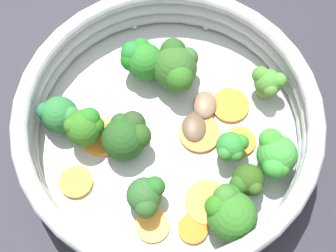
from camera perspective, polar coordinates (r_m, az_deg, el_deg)
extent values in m
plane|color=#23232B|center=(0.50, 0.00, -1.44)|extent=(4.00, 4.00, 0.00)
cylinder|color=#B2B5B7|center=(0.50, 0.00, -1.08)|extent=(0.28, 0.28, 0.02)
torus|color=#B1B1B8|center=(0.48, 0.00, -0.30)|extent=(0.30, 0.30, 0.02)
torus|color=#B1B1B8|center=(0.46, 0.00, 0.54)|extent=(0.30, 0.30, 0.02)
torus|color=#B1B1B8|center=(0.45, 0.00, 1.45)|extent=(0.30, 0.30, 0.02)
sphere|color=#B5B9B2|center=(0.55, 4.67, 12.00)|extent=(0.01, 0.01, 0.01)
sphere|color=#B4B7BA|center=(0.55, -4.15, 12.14)|extent=(0.01, 0.01, 0.01)
cylinder|color=orange|center=(0.46, -1.89, -12.01)|extent=(0.05, 0.05, 0.00)
cylinder|color=orange|center=(0.49, -8.16, -0.94)|extent=(0.05, 0.05, 0.01)
cylinder|color=orange|center=(0.49, 8.79, -1.86)|extent=(0.03, 0.03, 0.00)
cylinder|color=orange|center=(0.50, 7.58, 2.51)|extent=(0.06, 0.06, 0.00)
cylinder|color=orange|center=(0.49, 3.85, -0.88)|extent=(0.06, 0.06, 0.00)
cylinder|color=orange|center=(0.48, -11.12, -6.69)|extent=(0.04, 0.04, 0.01)
cylinder|color=orange|center=(0.46, 4.78, -9.27)|extent=(0.06, 0.06, 0.01)
cylinder|color=#DD610F|center=(0.46, 3.04, -12.40)|extent=(0.04, 0.04, 0.00)
cylinder|color=#88A869|center=(0.47, 9.46, -7.00)|extent=(0.01, 0.01, 0.01)
sphere|color=#274713|center=(0.45, 9.75, -6.45)|extent=(0.03, 0.03, 0.03)
sphere|color=#2E4D19|center=(0.45, 10.50, -7.43)|extent=(0.01, 0.01, 0.01)
sphere|color=#245118|center=(0.45, 8.70, -7.06)|extent=(0.02, 0.02, 0.02)
cylinder|color=#8BB565|center=(0.51, -2.73, 6.75)|extent=(0.02, 0.02, 0.02)
sphere|color=#266E22|center=(0.50, -2.83, 7.85)|extent=(0.04, 0.04, 0.04)
sphere|color=#1C6C19|center=(0.50, -4.45, 8.03)|extent=(0.02, 0.02, 0.02)
sphere|color=#1E711D|center=(0.50, -3.27, 9.54)|extent=(0.02, 0.02, 0.02)
sphere|color=#207129|center=(0.49, -4.31, 8.82)|extent=(0.03, 0.03, 0.03)
cylinder|color=#698F4C|center=(0.46, -2.84, -8.90)|extent=(0.01, 0.01, 0.01)
sphere|color=#285726|center=(0.45, -2.93, -8.40)|extent=(0.03, 0.03, 0.03)
sphere|color=#285020|center=(0.44, -2.70, -9.79)|extent=(0.02, 0.02, 0.02)
sphere|color=#215C23|center=(0.44, -1.59, -7.56)|extent=(0.02, 0.02, 0.02)
sphere|color=#225B1E|center=(0.44, -1.62, -7.39)|extent=(0.02, 0.02, 0.02)
cylinder|color=#5F8F49|center=(0.50, -12.67, 0.53)|extent=(0.01, 0.01, 0.01)
sphere|color=#276931|center=(0.48, -13.08, 1.36)|extent=(0.04, 0.04, 0.04)
sphere|color=#205F39|center=(0.48, -14.75, 1.76)|extent=(0.02, 0.02, 0.02)
sphere|color=#2D6F32|center=(0.47, -11.79, 1.20)|extent=(0.02, 0.02, 0.02)
cylinder|color=#618852|center=(0.51, 0.77, 5.94)|extent=(0.01, 0.01, 0.01)
sphere|color=#2C5820|center=(0.49, 0.80, 7.06)|extent=(0.05, 0.05, 0.05)
sphere|color=#335A25|center=(0.49, 2.39, 8.27)|extent=(0.02, 0.02, 0.02)
sphere|color=#234D1B|center=(0.50, 0.63, 9.09)|extent=(0.03, 0.03, 0.03)
sphere|color=#295F1C|center=(0.48, 1.38, 5.82)|extent=(0.03, 0.03, 0.03)
cylinder|color=olive|center=(0.48, 7.39, -3.16)|extent=(0.01, 0.01, 0.02)
sphere|color=#29782D|center=(0.46, 7.63, -2.47)|extent=(0.03, 0.03, 0.03)
sphere|color=#2C762C|center=(0.45, 6.97, -3.28)|extent=(0.02, 0.02, 0.02)
sphere|color=#2A7024|center=(0.46, 8.25, -3.46)|extent=(0.01, 0.01, 0.01)
sphere|color=#287A25|center=(0.46, 8.81, -2.00)|extent=(0.02, 0.02, 0.02)
cylinder|color=#88A465|center=(0.48, -9.84, -1.65)|extent=(0.01, 0.01, 0.02)
sphere|color=#2D661A|center=(0.46, -10.22, -0.74)|extent=(0.04, 0.04, 0.04)
sphere|color=#2D621E|center=(0.46, -11.61, 0.45)|extent=(0.02, 0.02, 0.02)
sphere|color=#295F16|center=(0.46, -8.89, 0.17)|extent=(0.02, 0.02, 0.02)
sphere|color=#246D1D|center=(0.46, -9.55, 0.95)|extent=(0.02, 0.02, 0.02)
cylinder|color=#6FA55A|center=(0.48, -5.25, -2.43)|extent=(0.01, 0.01, 0.01)
sphere|color=#1F4719|center=(0.46, -5.44, -1.61)|extent=(0.04, 0.04, 0.04)
sphere|color=#234917|center=(0.46, -3.58, -1.20)|extent=(0.03, 0.03, 0.03)
sphere|color=#26411D|center=(0.46, -4.32, -0.02)|extent=(0.03, 0.03, 0.03)
sphere|color=#204B1A|center=(0.46, -5.82, 0.50)|extent=(0.02, 0.02, 0.02)
cylinder|color=#7E9A5E|center=(0.46, 7.48, -11.40)|extent=(0.01, 0.01, 0.01)
sphere|color=#2D6820|center=(0.44, 7.81, -10.84)|extent=(0.05, 0.05, 0.05)
sphere|color=#246D1B|center=(0.44, 7.26, -8.75)|extent=(0.03, 0.03, 0.03)
sphere|color=#336724|center=(0.43, 7.00, -8.62)|extent=(0.02, 0.02, 0.02)
sphere|color=#276B18|center=(0.43, 5.91, -9.73)|extent=(0.02, 0.02, 0.02)
cylinder|color=#76985C|center=(0.51, 11.73, 4.30)|extent=(0.01, 0.01, 0.02)
sphere|color=#417C2C|center=(0.50, 12.09, 5.19)|extent=(0.03, 0.03, 0.03)
sphere|color=#407B28|center=(0.49, 11.24, 6.11)|extent=(0.02, 0.02, 0.02)
sphere|color=#43832D|center=(0.49, 13.36, 5.40)|extent=(0.02, 0.02, 0.02)
sphere|color=#48772E|center=(0.49, 12.35, 4.30)|extent=(0.02, 0.02, 0.02)
cylinder|color=#6F9A4E|center=(0.48, 12.65, -4.26)|extent=(0.01, 0.01, 0.02)
sphere|color=#358933|center=(0.46, 13.14, -3.46)|extent=(0.04, 0.04, 0.04)
sphere|color=#36912A|center=(0.46, 12.42, -1.70)|extent=(0.02, 0.02, 0.02)
sphere|color=green|center=(0.45, 12.83, -4.85)|extent=(0.02, 0.02, 0.02)
sphere|color=#3E8C2A|center=(0.45, 13.47, -4.96)|extent=(0.02, 0.02, 0.02)
ellipsoid|color=#7C5F48|center=(0.50, 4.53, 2.59)|extent=(0.04, 0.03, 0.01)
ellipsoid|color=brown|center=(0.49, 3.17, 0.00)|extent=(0.04, 0.03, 0.01)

